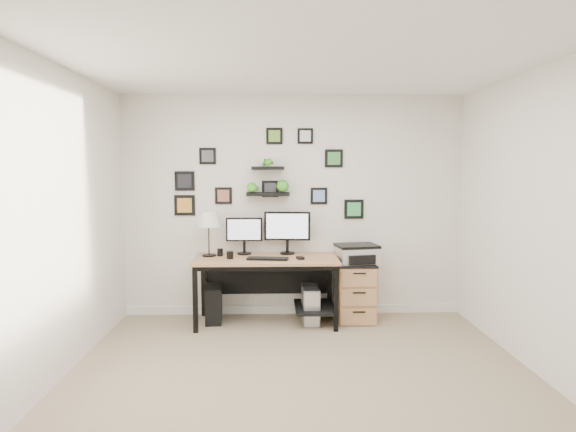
{
  "coord_description": "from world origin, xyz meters",
  "views": [
    {
      "loc": [
        -0.23,
        -3.68,
        1.75
      ],
      "look_at": [
        -0.07,
        1.83,
        1.2
      ],
      "focal_mm": 30.0,
      "sensor_mm": 36.0,
      "label": 1
    }
  ],
  "objects_px": {
    "table_lamp": "(209,220)",
    "mug": "(230,255)",
    "monitor_left": "(244,233)",
    "pc_tower_black": "(214,304)",
    "pc_tower_grey": "(310,305)",
    "monitor_right": "(287,229)",
    "file_cabinet": "(355,291)",
    "printer": "(357,254)",
    "desk": "(269,268)"
  },
  "relations": [
    {
      "from": "pc_tower_grey",
      "to": "file_cabinet",
      "type": "distance_m",
      "value": 0.55
    },
    {
      "from": "table_lamp",
      "to": "pc_tower_grey",
      "type": "xyz_separation_m",
      "value": [
        1.15,
        -0.12,
        -0.96
      ]
    },
    {
      "from": "monitor_left",
      "to": "pc_tower_black",
      "type": "bearing_deg",
      "value": -157.83
    },
    {
      "from": "printer",
      "to": "desk",
      "type": "bearing_deg",
      "value": -176.45
    },
    {
      "from": "desk",
      "to": "monitor_right",
      "type": "xyz_separation_m",
      "value": [
        0.21,
        0.19,
        0.42
      ]
    },
    {
      "from": "monitor_left",
      "to": "file_cabinet",
      "type": "distance_m",
      "value": 1.45
    },
    {
      "from": "monitor_left",
      "to": "pc_tower_grey",
      "type": "height_order",
      "value": "monitor_left"
    },
    {
      "from": "desk",
      "to": "pc_tower_grey",
      "type": "height_order",
      "value": "desk"
    },
    {
      "from": "monitor_left",
      "to": "mug",
      "type": "height_order",
      "value": "monitor_left"
    },
    {
      "from": "mug",
      "to": "printer",
      "type": "xyz_separation_m",
      "value": [
        1.44,
        0.15,
        -0.02
      ]
    },
    {
      "from": "table_lamp",
      "to": "pc_tower_grey",
      "type": "height_order",
      "value": "table_lamp"
    },
    {
      "from": "mug",
      "to": "file_cabinet",
      "type": "relative_size",
      "value": 0.13
    },
    {
      "from": "desk",
      "to": "printer",
      "type": "distance_m",
      "value": 1.01
    },
    {
      "from": "pc_tower_grey",
      "to": "printer",
      "type": "distance_m",
      "value": 0.79
    },
    {
      "from": "file_cabinet",
      "to": "printer",
      "type": "xyz_separation_m",
      "value": [
        0.01,
        0.0,
        0.44
      ]
    },
    {
      "from": "monitor_right",
      "to": "mug",
      "type": "bearing_deg",
      "value": -156.69
    },
    {
      "from": "desk",
      "to": "mug",
      "type": "height_order",
      "value": "mug"
    },
    {
      "from": "pc_tower_grey",
      "to": "pc_tower_black",
      "type": "bearing_deg",
      "value": 176.16
    },
    {
      "from": "monitor_right",
      "to": "printer",
      "type": "height_order",
      "value": "monitor_right"
    },
    {
      "from": "desk",
      "to": "monitor_left",
      "type": "height_order",
      "value": "monitor_left"
    },
    {
      "from": "desk",
      "to": "pc_tower_black",
      "type": "bearing_deg",
      "value": 175.49
    },
    {
      "from": "table_lamp",
      "to": "file_cabinet",
      "type": "height_order",
      "value": "table_lamp"
    },
    {
      "from": "desk",
      "to": "file_cabinet",
      "type": "bearing_deg",
      "value": 3.37
    },
    {
      "from": "mug",
      "to": "file_cabinet",
      "type": "distance_m",
      "value": 1.5
    },
    {
      "from": "pc_tower_black",
      "to": "printer",
      "type": "bearing_deg",
      "value": -4.41
    },
    {
      "from": "monitor_left",
      "to": "mug",
      "type": "bearing_deg",
      "value": -117.28
    },
    {
      "from": "pc_tower_black",
      "to": "pc_tower_grey",
      "type": "bearing_deg",
      "value": -8.65
    },
    {
      "from": "pc_tower_black",
      "to": "monitor_right",
      "type": "bearing_deg",
      "value": 4.73
    },
    {
      "from": "monitor_right",
      "to": "file_cabinet",
      "type": "height_order",
      "value": "monitor_right"
    },
    {
      "from": "monitor_right",
      "to": "pc_tower_black",
      "type": "height_order",
      "value": "monitor_right"
    },
    {
      "from": "monitor_left",
      "to": "pc_tower_black",
      "type": "relative_size",
      "value": 1.05
    },
    {
      "from": "monitor_right",
      "to": "mug",
      "type": "xyz_separation_m",
      "value": [
        -0.64,
        -0.28,
        -0.25
      ]
    },
    {
      "from": "desk",
      "to": "printer",
      "type": "relative_size",
      "value": 3.13
    },
    {
      "from": "monitor_left",
      "to": "printer",
      "type": "xyz_separation_m",
      "value": [
        1.3,
        -0.13,
        -0.23
      ]
    },
    {
      "from": "table_lamp",
      "to": "mug",
      "type": "distance_m",
      "value": 0.48
    },
    {
      "from": "monitor_left",
      "to": "pc_tower_grey",
      "type": "distance_m",
      "value": 1.12
    },
    {
      "from": "mug",
      "to": "pc_tower_black",
      "type": "distance_m",
      "value": 0.64
    },
    {
      "from": "desk",
      "to": "table_lamp",
      "type": "relative_size",
      "value": 3.12
    },
    {
      "from": "monitor_right",
      "to": "pc_tower_grey",
      "type": "distance_m",
      "value": 0.9
    },
    {
      "from": "desk",
      "to": "monitor_left",
      "type": "relative_size",
      "value": 3.73
    },
    {
      "from": "monitor_left",
      "to": "monitor_right",
      "type": "relative_size",
      "value": 0.8
    },
    {
      "from": "desk",
      "to": "printer",
      "type": "bearing_deg",
      "value": 3.55
    },
    {
      "from": "pc_tower_grey",
      "to": "printer",
      "type": "xyz_separation_m",
      "value": [
        0.54,
        0.09,
        0.57
      ]
    },
    {
      "from": "monitor_left",
      "to": "file_cabinet",
      "type": "xyz_separation_m",
      "value": [
        1.28,
        -0.13,
        -0.67
      ]
    },
    {
      "from": "printer",
      "to": "file_cabinet",
      "type": "bearing_deg",
      "value": -163.79
    },
    {
      "from": "table_lamp",
      "to": "printer",
      "type": "bearing_deg",
      "value": -1.06
    },
    {
      "from": "pc_tower_black",
      "to": "monitor_left",
      "type": "bearing_deg",
      "value": 17.36
    },
    {
      "from": "table_lamp",
      "to": "printer",
      "type": "distance_m",
      "value": 1.73
    },
    {
      "from": "desk",
      "to": "pc_tower_grey",
      "type": "distance_m",
      "value": 0.63
    },
    {
      "from": "mug",
      "to": "table_lamp",
      "type": "bearing_deg",
      "value": 144.99
    }
  ]
}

